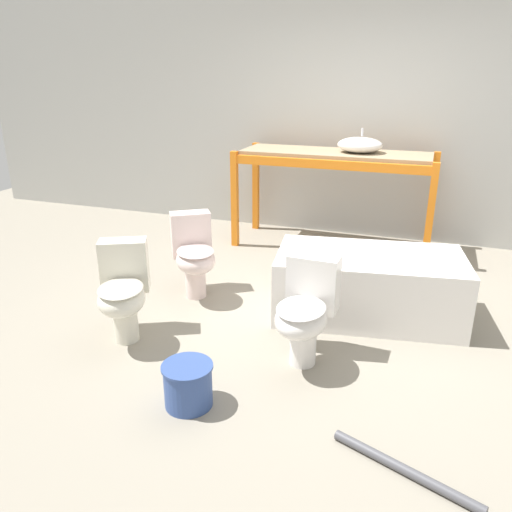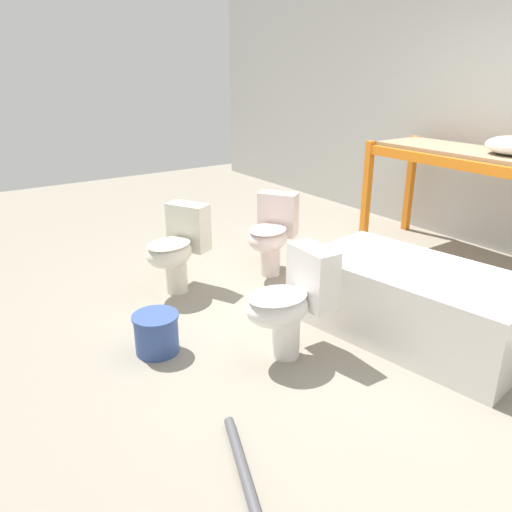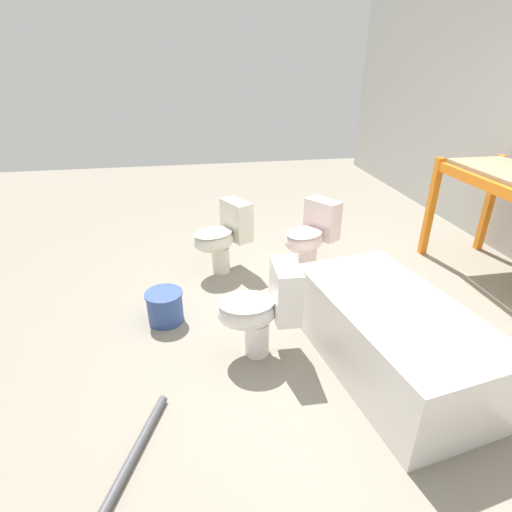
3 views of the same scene
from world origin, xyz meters
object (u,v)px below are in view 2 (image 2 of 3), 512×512
at_px(bathtub_main, 415,297).
at_px(toilet_extra, 272,232).
at_px(toilet_near, 291,300).
at_px(bucket_white, 156,332).
at_px(toilet_far, 177,246).

height_order(bathtub_main, toilet_extra, toilet_extra).
distance_m(bathtub_main, toilet_near, 0.91).
bearing_deg(bucket_white, toilet_extra, 114.66).
xyz_separation_m(toilet_extra, bucket_white, (0.66, -1.43, -0.25)).
height_order(toilet_near, toilet_extra, same).
relative_size(toilet_far, bucket_white, 2.33).
bearing_deg(toilet_near, bucket_white, -124.64).
bearing_deg(bathtub_main, toilet_near, -119.07).
xyz_separation_m(toilet_far, toilet_extra, (0.14, 0.87, 0.00)).
relative_size(toilet_near, toilet_far, 1.00).
xyz_separation_m(toilet_near, toilet_extra, (-1.19, 0.72, 0.00)).
bearing_deg(toilet_extra, toilet_near, -65.47).
distance_m(bathtub_main, toilet_extra, 1.50).
relative_size(toilet_near, bucket_white, 2.33).
height_order(toilet_extra, bucket_white, toilet_extra).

